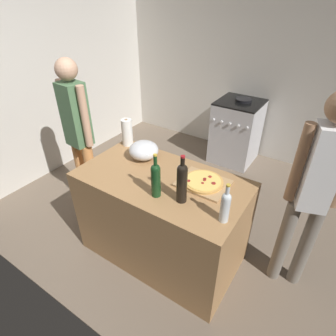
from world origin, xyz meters
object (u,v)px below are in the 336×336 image
at_px(wine_bottle_dark, 182,181).
at_px(wine_bottle_clear, 156,179).
at_px(stove, 236,132).
at_px(pizza, 203,181).
at_px(person_in_stripes, 78,130).
at_px(person_in_red, 314,190).
at_px(mixing_bowl, 144,150).
at_px(wine_bottle_green, 225,206).
at_px(paper_towel_roll, 127,132).

height_order(wine_bottle_dark, wine_bottle_clear, wine_bottle_dark).
relative_size(wine_bottle_clear, stove, 0.38).
relative_size(pizza, person_in_stripes, 0.19).
relative_size(stove, person_in_red, 0.55).
bearing_deg(stove, person_in_red, -55.02).
distance_m(pizza, mixing_bowl, 0.66).
height_order(mixing_bowl, wine_bottle_green, wine_bottle_green).
bearing_deg(person_in_red, pizza, -161.89).
bearing_deg(wine_bottle_dark, person_in_stripes, 169.57).
distance_m(paper_towel_roll, person_in_stripes, 0.53).
height_order(wine_bottle_green, person_in_red, person_in_red).
height_order(paper_towel_roll, stove, paper_towel_roll).
xyz_separation_m(wine_bottle_dark, wine_bottle_clear, (-0.20, -0.05, -0.02)).
height_order(mixing_bowl, wine_bottle_clear, wine_bottle_clear).
relative_size(mixing_bowl, paper_towel_roll, 1.00).
bearing_deg(person_in_red, wine_bottle_clear, -150.25).
bearing_deg(stove, pizza, -77.29).
bearing_deg(mixing_bowl, stove, 83.88).
relative_size(wine_bottle_dark, person_in_stripes, 0.23).
distance_m(wine_bottle_dark, stove, 2.38).
bearing_deg(wine_bottle_green, person_in_red, 49.92).
bearing_deg(stove, wine_bottle_dark, -79.81).
relative_size(wine_bottle_green, person_in_red, 0.17).
xyz_separation_m(wine_bottle_green, person_in_stripes, (-1.76, 0.28, -0.02)).
relative_size(paper_towel_roll, wine_bottle_green, 0.90).
bearing_deg(paper_towel_roll, wine_bottle_dark, -26.72).
relative_size(paper_towel_roll, stove, 0.28).
bearing_deg(person_in_red, mixing_bowl, -172.54).
height_order(pizza, wine_bottle_dark, wine_bottle_dark).
distance_m(mixing_bowl, person_in_red, 1.43).
bearing_deg(person_in_red, paper_towel_roll, -177.98).
height_order(mixing_bowl, wine_bottle_dark, wine_bottle_dark).
bearing_deg(pizza, wine_bottle_green, -43.47).
relative_size(mixing_bowl, wine_bottle_green, 0.90).
bearing_deg(person_in_stripes, person_in_red, 6.76).
bearing_deg(wine_bottle_dark, mixing_bowl, 151.26).
height_order(mixing_bowl, person_in_red, person_in_red).
bearing_deg(wine_bottle_green, stove, 108.37).
relative_size(mixing_bowl, person_in_stripes, 0.16).
bearing_deg(pizza, wine_bottle_clear, -126.30).
distance_m(wine_bottle_dark, person_in_red, 0.96).
xyz_separation_m(paper_towel_roll, person_in_red, (1.72, 0.06, -0.02)).
xyz_separation_m(pizza, paper_towel_roll, (-0.96, 0.19, 0.10)).
bearing_deg(pizza, paper_towel_roll, 168.78).
xyz_separation_m(pizza, wine_bottle_green, (0.31, -0.29, 0.10)).
relative_size(mixing_bowl, wine_bottle_dark, 0.70).
height_order(paper_towel_roll, person_in_red, person_in_red).
relative_size(pizza, stove, 0.34).
height_order(stove, person_in_red, person_in_red).
bearing_deg(wine_bottle_dark, stove, 100.19).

